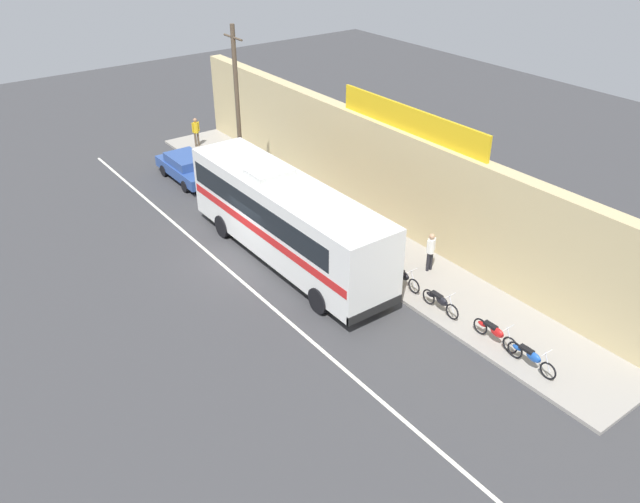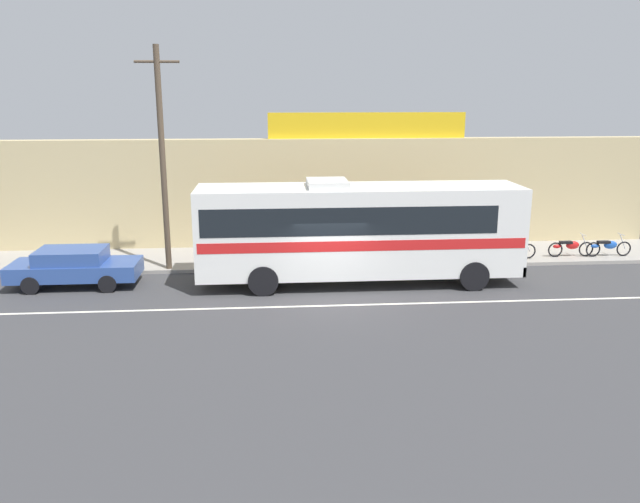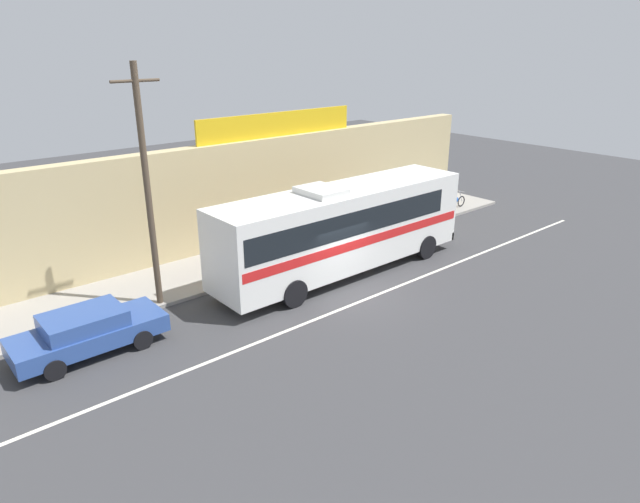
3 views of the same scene
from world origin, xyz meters
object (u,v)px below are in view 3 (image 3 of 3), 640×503
motorcycle_blue (435,206)px  parked_car (88,331)px  pedestrian_far_left (351,206)px  utility_pole (147,187)px  motorcycle_purple (407,216)px  motorcycle_red (377,224)px  intercity_bus (341,225)px  motorcycle_orange (454,201)px

motorcycle_blue → parked_car: bearing=-173.8°
pedestrian_far_left → motorcycle_blue: bearing=-18.6°
utility_pole → motorcycle_purple: (13.79, 0.36, -3.85)m
utility_pole → motorcycle_red: 12.28m
motorcycle_purple → pedestrian_far_left: size_ratio=1.08×
utility_pole → motorcycle_blue: size_ratio=4.29×
parked_car → utility_pole: (3.06, 1.60, 3.68)m
parked_car → motorcycle_red: parked_car is taller
motorcycle_red → utility_pole: bearing=-177.9°
intercity_bus → motorcycle_red: (4.63, 2.41, -1.50)m
utility_pole → motorcycle_purple: bearing=1.5°
motorcycle_orange → pedestrian_far_left: (-6.35, 1.68, 0.56)m
intercity_bus → motorcycle_blue: intercity_bus is taller
motorcycle_orange → motorcycle_purple: size_ratio=1.06×
pedestrian_far_left → parked_car: bearing=-165.7°
parked_car → pedestrian_far_left: size_ratio=2.64×
intercity_bus → pedestrian_far_left: (4.47, 4.10, -0.94)m
utility_pole → pedestrian_far_left: utility_pole is taller
motorcycle_red → motorcycle_blue: 4.60m
motorcycle_red → parked_car: bearing=-172.2°
intercity_bus → parked_car: bearing=177.8°
motorcycle_purple → parked_car: bearing=-173.4°
parked_car → utility_pole: size_ratio=0.54×
intercity_bus → utility_pole: size_ratio=1.39×
intercity_bus → pedestrian_far_left: bearing=42.6°
parked_car → motorcycle_purple: parked_car is taller
motorcycle_orange → motorcycle_blue: size_ratio=1.00×
motorcycle_blue → utility_pole: bearing=-178.2°
parked_car → motorcycle_blue: parked_car is taller
utility_pole → pedestrian_far_left: size_ratio=4.88×
utility_pole → motorcycle_blue: bearing=1.8°
intercity_bus → motorcycle_purple: 7.32m
motorcycle_red → motorcycle_blue: same height
motorcycle_orange → motorcycle_blue: (-1.58, 0.07, 0.00)m
intercity_bus → utility_pole: bearing=164.2°
parked_car → motorcycle_orange: 21.00m
motorcycle_red → pedestrian_far_left: size_ratio=1.14×
intercity_bus → parked_car: (-10.09, 0.39, -1.33)m
motorcycle_orange → motorcycle_blue: same height
motorcycle_blue → intercity_bus: bearing=-164.8°
motorcycle_orange → parked_car: bearing=-174.4°
motorcycle_purple → motorcycle_orange: bearing=1.1°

